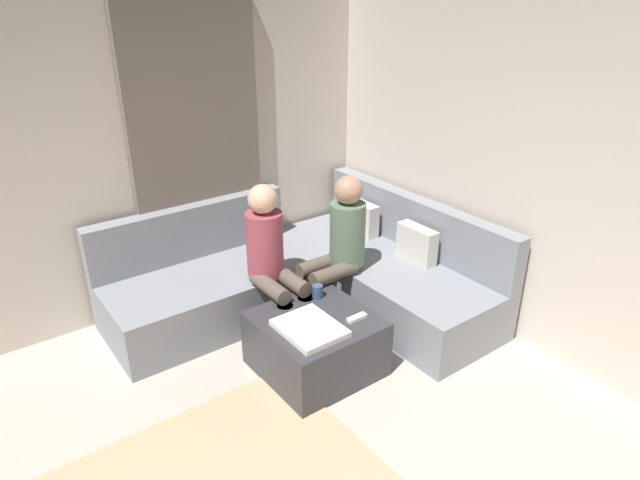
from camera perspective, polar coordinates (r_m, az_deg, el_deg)
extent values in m
cube|color=beige|center=(4.36, -28.85, 6.42)|extent=(0.12, 6.00, 2.70)
cube|color=#726659|center=(4.63, -12.45, 8.56)|extent=(0.06, 1.10, 2.50)
cube|color=gray|center=(4.77, 6.43, -4.04)|extent=(2.10, 0.85, 0.42)
cube|color=gray|center=(4.81, 9.79, 1.75)|extent=(2.10, 0.14, 0.45)
cube|color=gray|center=(4.60, -10.88, -5.55)|extent=(0.85, 1.70, 0.42)
cube|color=gray|center=(4.70, -13.24, 0.85)|extent=(0.14, 1.70, 0.45)
cube|color=silver|center=(5.07, 4.25, 1.98)|extent=(0.36, 0.12, 0.36)
cube|color=silver|center=(4.61, 9.90, -0.75)|extent=(0.36, 0.12, 0.36)
cube|color=#333338|center=(3.95, -0.47, -10.61)|extent=(0.76, 0.76, 0.42)
cube|color=white|center=(3.70, -1.08, -9.07)|extent=(0.44, 0.36, 0.04)
cylinder|color=#334C72|center=(4.05, -0.26, -5.30)|extent=(0.08, 0.08, 0.10)
cube|color=white|center=(3.82, 3.82, -7.99)|extent=(0.05, 0.15, 0.02)
cylinder|color=brown|center=(4.30, -0.71, -7.37)|extent=(0.12, 0.12, 0.42)
cylinder|color=brown|center=(4.43, -2.08, -6.36)|extent=(0.12, 0.12, 0.42)
cylinder|color=brown|center=(4.27, 1.45, -3.44)|extent=(0.12, 0.40, 0.12)
cylinder|color=brown|center=(4.39, 0.01, -2.55)|extent=(0.12, 0.40, 0.12)
cylinder|color=#597259|center=(4.33, 2.84, 0.68)|extent=(0.28, 0.28, 0.50)
sphere|color=tan|center=(4.20, 2.95, 5.16)|extent=(0.22, 0.22, 0.22)
cylinder|color=brown|center=(4.18, -1.46, -8.45)|extent=(0.12, 0.12, 0.42)
cylinder|color=brown|center=(4.09, -3.55, -9.26)|extent=(0.12, 0.12, 0.42)
cylinder|color=brown|center=(4.18, -3.09, -4.14)|extent=(0.40, 0.12, 0.12)
cylinder|color=brown|center=(4.09, -5.19, -4.85)|extent=(0.40, 0.12, 0.12)
cylinder|color=#993F4C|center=(4.17, -5.72, -0.40)|extent=(0.28, 0.28, 0.50)
sphere|color=#D8AD8C|center=(4.03, -5.94, 4.23)|extent=(0.22, 0.22, 0.22)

